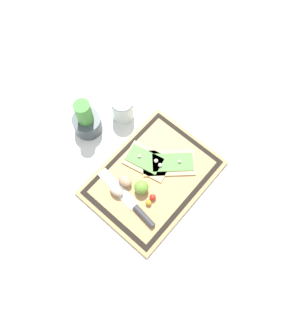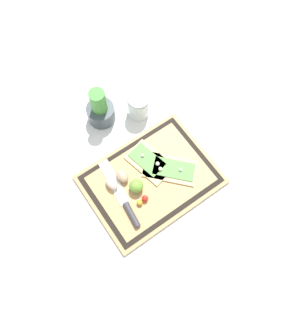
# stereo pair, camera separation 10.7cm
# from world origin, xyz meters

# --- Properties ---
(ground_plane) EXTENTS (6.00, 6.00, 0.00)m
(ground_plane) POSITION_xyz_m (0.00, 0.00, 0.00)
(ground_plane) COLOR silver
(cutting_board) EXTENTS (0.49, 0.37, 0.02)m
(cutting_board) POSITION_xyz_m (0.00, 0.00, 0.01)
(cutting_board) COLOR tan
(cutting_board) RESTS_ON ground_plane
(pizza_slice_near) EXTENTS (0.22, 0.22, 0.02)m
(pizza_slice_near) POSITION_xyz_m (0.09, -0.01, 0.02)
(pizza_slice_near) COLOR #DBBC7F
(pizza_slice_near) RESTS_ON cutting_board
(pizza_slice_far) EXTENTS (0.14, 0.20, 0.02)m
(pizza_slice_far) POSITION_xyz_m (0.03, 0.06, 0.02)
(pizza_slice_far) COLOR #DBBC7F
(pizza_slice_far) RESTS_ON cutting_board
(knife) EXTENTS (0.06, 0.30, 0.02)m
(knife) POSITION_xyz_m (-0.14, -0.03, 0.03)
(knife) COLOR silver
(knife) RESTS_ON cutting_board
(egg_brown) EXTENTS (0.04, 0.06, 0.04)m
(egg_brown) POSITION_xyz_m (-0.09, 0.07, 0.04)
(egg_brown) COLOR tan
(egg_brown) RESTS_ON cutting_board
(egg_pink) EXTENTS (0.04, 0.06, 0.04)m
(egg_pink) POSITION_xyz_m (-0.14, 0.07, 0.04)
(egg_pink) COLOR beige
(egg_pink) RESTS_ON cutting_board
(lime) EXTENTS (0.05, 0.05, 0.05)m
(lime) POSITION_xyz_m (-0.07, 0.00, 0.04)
(lime) COLOR #70A838
(lime) RESTS_ON cutting_board
(cherry_tomato_red) EXTENTS (0.02, 0.02, 0.02)m
(cherry_tomato_red) POSITION_xyz_m (-0.07, -0.05, 0.03)
(cherry_tomato_red) COLOR red
(cherry_tomato_red) RESTS_ON cutting_board
(cherry_tomato_yellow) EXTENTS (0.02, 0.02, 0.02)m
(cherry_tomato_yellow) POSITION_xyz_m (-0.09, -0.06, 0.03)
(cherry_tomato_yellow) COLOR gold
(cherry_tomato_yellow) RESTS_ON cutting_board
(herb_pot) EXTENTS (0.11, 0.11, 0.18)m
(herb_pot) POSITION_xyz_m (-0.01, 0.34, 0.06)
(herb_pot) COLOR #3D474C
(herb_pot) RESTS_ON ground_plane
(sauce_jar) EXTENTS (0.09, 0.09, 0.11)m
(sauce_jar) POSITION_xyz_m (0.13, 0.28, 0.05)
(sauce_jar) COLOR silver
(sauce_jar) RESTS_ON ground_plane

